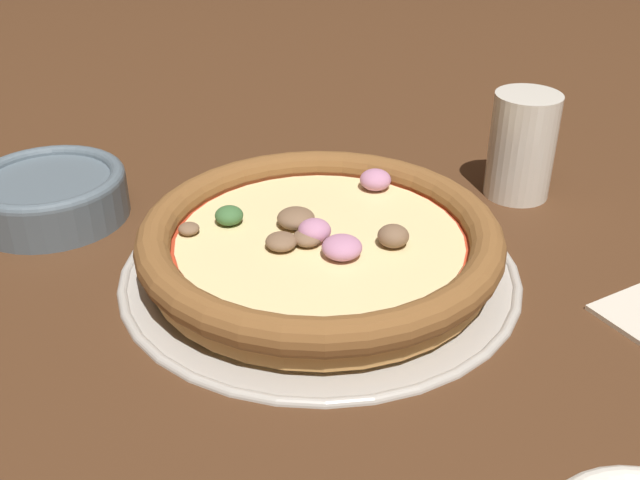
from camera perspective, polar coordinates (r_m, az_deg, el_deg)
ground_plane at (r=0.62m, az=0.00°, el=-2.32°), size 3.00×3.00×0.00m
pizza_tray at (r=0.62m, az=0.00°, el=-2.08°), size 0.33×0.33×0.01m
pizza at (r=0.61m, az=0.00°, el=-0.09°), size 0.30×0.30×0.04m
bowl_near at (r=0.74m, az=-19.89°, el=3.36°), size 0.14×0.14×0.04m
drinking_cup at (r=0.75m, az=15.13°, el=6.95°), size 0.06×0.06×0.10m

